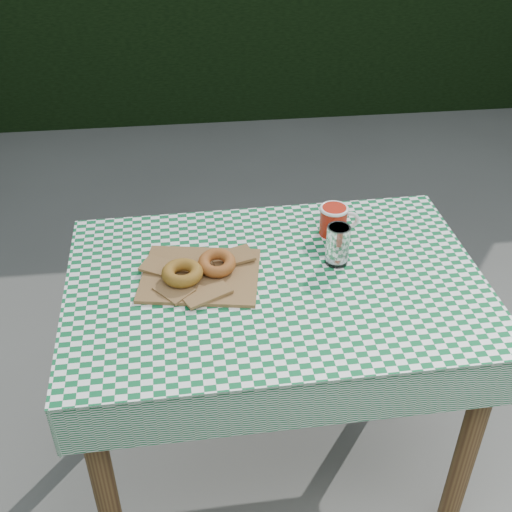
{
  "coord_description": "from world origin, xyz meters",
  "views": [
    {
      "loc": [
        -0.34,
        -1.23,
        1.81
      ],
      "look_at": [
        -0.17,
        0.19,
        0.79
      ],
      "focal_mm": 45.31,
      "sensor_mm": 36.0,
      "label": 1
    }
  ],
  "objects_px": {
    "table": "(274,380)",
    "drinking_glass": "(338,245)",
    "coffee_mug": "(333,221)",
    "paper_bag": "(200,274)"
  },
  "relations": [
    {
      "from": "paper_bag",
      "to": "coffee_mug",
      "type": "height_order",
      "value": "coffee_mug"
    },
    {
      "from": "paper_bag",
      "to": "drinking_glass",
      "type": "relative_size",
      "value": 2.68
    },
    {
      "from": "table",
      "to": "paper_bag",
      "type": "relative_size",
      "value": 3.53
    },
    {
      "from": "paper_bag",
      "to": "drinking_glass",
      "type": "xyz_separation_m",
      "value": [
        0.38,
        0.02,
        0.05
      ]
    },
    {
      "from": "table",
      "to": "drinking_glass",
      "type": "distance_m",
      "value": 0.48
    },
    {
      "from": "table",
      "to": "coffee_mug",
      "type": "bearing_deg",
      "value": 44.84
    },
    {
      "from": "coffee_mug",
      "to": "drinking_glass",
      "type": "xyz_separation_m",
      "value": [
        -0.02,
        -0.14,
        0.01
      ]
    },
    {
      "from": "paper_bag",
      "to": "drinking_glass",
      "type": "bearing_deg",
      "value": 3.46
    },
    {
      "from": "drinking_glass",
      "to": "coffee_mug",
      "type": "bearing_deg",
      "value": 81.97
    },
    {
      "from": "table",
      "to": "drinking_glass",
      "type": "height_order",
      "value": "drinking_glass"
    }
  ]
}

